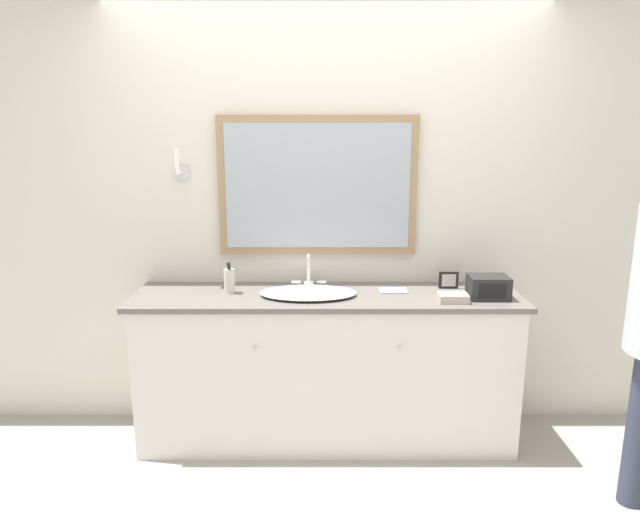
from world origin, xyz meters
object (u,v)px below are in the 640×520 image
object	(u,v)px
appliance_box	(487,287)
picture_frame	(447,280)
sink_basin	(307,292)
soap_bottle	(228,281)

from	to	relation	value
appliance_box	picture_frame	distance (m)	0.26
sink_basin	appliance_box	bearing A→B (deg)	-3.06
sink_basin	appliance_box	world-z (taller)	sink_basin
sink_basin	soap_bottle	bearing A→B (deg)	173.81
appliance_box	picture_frame	xyz separation A→B (m)	(-0.18, 0.20, -0.01)
picture_frame	appliance_box	bearing A→B (deg)	-48.18
appliance_box	sink_basin	bearing A→B (deg)	176.94
soap_bottle	picture_frame	size ratio (longest dim) A/B	1.59
appliance_box	picture_frame	size ratio (longest dim) A/B	1.91
sink_basin	soap_bottle	distance (m)	0.45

